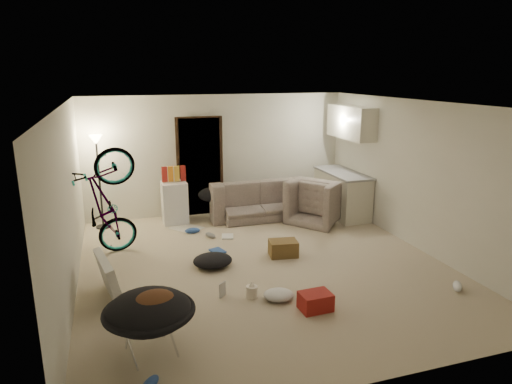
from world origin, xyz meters
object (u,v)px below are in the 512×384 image
object	(u,v)px
bicycle	(107,228)
juicer	(252,291)
sofa	(257,202)
armchair	(320,205)
floor_lamp	(98,162)
mini_fridge	(175,202)
drink_case_b	(315,301)
tv_box	(109,278)
saucer_chair	(150,319)
drink_case_a	(283,248)
kitchen_counter	(342,194)

from	to	relation	value
bicycle	juicer	bearing A→B (deg)	-147.30
sofa	armchair	size ratio (longest dim) A/B	2.05
floor_lamp	bicycle	bearing A→B (deg)	-86.20
mini_fridge	sofa	bearing A→B (deg)	-2.86
floor_lamp	drink_case_b	world-z (taller)	floor_lamp
mini_fridge	tv_box	bearing A→B (deg)	-112.86
saucer_chair	drink_case_a	xyz separation A→B (m)	(2.33, 2.09, -0.28)
drink_case_b	drink_case_a	bearing A→B (deg)	79.77
floor_lamp	mini_fridge	size ratio (longest dim) A/B	2.18
kitchen_counter	bicycle	xyz separation A→B (m)	(-4.73, -0.86, 0.04)
floor_lamp	drink_case_a	xyz separation A→B (m)	(2.83, -2.40, -1.18)
floor_lamp	armchair	size ratio (longest dim) A/B	1.82
saucer_chair	tv_box	xyz separation A→B (m)	(-0.41, 1.41, -0.12)
bicycle	drink_case_b	world-z (taller)	bicycle
saucer_chair	juicer	distance (m)	1.69
kitchen_counter	sofa	distance (m)	1.81
armchair	kitchen_counter	bearing A→B (deg)	-108.58
bicycle	saucer_chair	distance (m)	3.01
saucer_chair	bicycle	bearing A→B (deg)	97.75
sofa	armchair	bearing A→B (deg)	148.70
saucer_chair	drink_case_b	xyz separation A→B (m)	(2.08, 0.31, -0.30)
floor_lamp	bicycle	xyz separation A→B (m)	(0.10, -1.51, -0.82)
sofa	tv_box	world-z (taller)	tv_box
armchair	sofa	bearing A→B (deg)	19.94
floor_lamp	juicer	xyz separation A→B (m)	(1.92, -3.61, -1.21)
kitchen_counter	drink_case_b	world-z (taller)	kitchen_counter
sofa	armchair	xyz separation A→B (m)	(1.13, -0.68, 0.03)
saucer_chair	tv_box	distance (m)	1.47
floor_lamp	tv_box	xyz separation A→B (m)	(0.10, -3.08, -1.01)
drink_case_a	juicer	size ratio (longest dim) A/B	2.02
sofa	juicer	distance (m)	3.61
kitchen_counter	drink_case_a	xyz separation A→B (m)	(-2.00, -1.75, -0.31)
armchair	bicycle	size ratio (longest dim) A/B	0.54
armchair	juicer	size ratio (longest dim) A/B	4.42
kitchen_counter	mini_fridge	size ratio (longest dim) A/B	1.80
sofa	juicer	world-z (taller)	sofa
mini_fridge	saucer_chair	size ratio (longest dim) A/B	0.85
kitchen_counter	tv_box	bearing A→B (deg)	-152.84
mini_fridge	drink_case_b	distance (m)	4.26
juicer	drink_case_b	bearing A→B (deg)	-40.47
floor_lamp	juicer	distance (m)	4.26
sofa	drink_case_a	xyz separation A→B (m)	(-0.25, -2.20, -0.17)
kitchen_counter	sofa	size ratio (longest dim) A/B	0.74
drink_case_b	juicer	xyz separation A→B (m)	(-0.67, 0.57, -0.02)
kitchen_counter	saucer_chair	distance (m)	5.78
floor_lamp	juicer	world-z (taller)	floor_lamp
kitchen_counter	bicycle	size ratio (longest dim) A/B	0.81
kitchen_counter	juicer	size ratio (longest dim) A/B	6.66
mini_fridge	drink_case_a	size ratio (longest dim) A/B	1.83
drink_case_b	mini_fridge	bearing A→B (deg)	104.07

